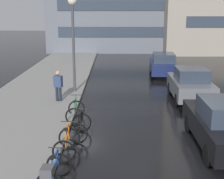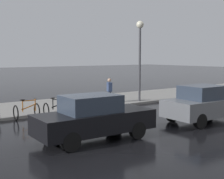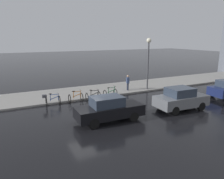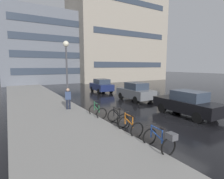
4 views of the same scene
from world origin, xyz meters
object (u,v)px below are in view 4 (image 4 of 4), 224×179
at_px(bicycle_nearest, 161,140).
at_px(car_grey, 135,92).
at_px(streetlamp, 66,60).
at_px(bicycle_second, 130,126).
at_px(car_black, 187,103).
at_px(pedestrian, 68,98).
at_px(bicycle_farthest, 98,111).
at_px(car_navy, 101,86).
at_px(bicycle_third, 118,117).

height_order(bicycle_nearest, car_grey, car_grey).
bearing_deg(streetlamp, bicycle_second, -85.17).
height_order(bicycle_nearest, car_black, car_black).
bearing_deg(pedestrian, bicycle_farthest, -66.10).
height_order(bicycle_farthest, pedestrian, pedestrian).
distance_m(bicycle_nearest, car_navy, 15.39).
bearing_deg(pedestrian, car_black, -39.48).
distance_m(bicycle_nearest, bicycle_farthest, 5.27).
relative_size(bicycle_second, bicycle_third, 0.94).
relative_size(bicycle_nearest, bicycle_second, 1.23).
relative_size(bicycle_farthest, car_navy, 0.29).
height_order(bicycle_farthest, car_grey, car_grey).
relative_size(bicycle_third, streetlamp, 0.23).
distance_m(pedestrian, streetlamp, 3.47).
relative_size(bicycle_nearest, car_grey, 0.34).
bearing_deg(car_black, bicycle_nearest, -152.78).
bearing_deg(car_grey, bicycle_farthest, -150.64).
distance_m(bicycle_nearest, pedestrian, 7.86).
xyz_separation_m(bicycle_nearest, pedestrian, (-1.15, 7.76, 0.44)).
distance_m(car_black, streetlamp, 9.56).
distance_m(bicycle_second, car_black, 5.09).
bearing_deg(pedestrian, car_navy, 47.42).
bearing_deg(car_navy, streetlamp, -139.67).
distance_m(bicycle_second, streetlamp, 8.43).
distance_m(bicycle_second, car_navy, 13.48).
bearing_deg(bicycle_nearest, car_grey, 56.90).
bearing_deg(car_navy, car_black, -89.86).
distance_m(bicycle_nearest, bicycle_third, 3.48).
distance_m(bicycle_farthest, car_grey, 6.33).
relative_size(bicycle_second, streetlamp, 0.21).
bearing_deg(bicycle_second, car_grey, 49.68).
bearing_deg(bicycle_farthest, car_grey, 29.36).
distance_m(car_grey, car_navy, 6.17).
relative_size(bicycle_second, bicycle_farthest, 0.99).
bearing_deg(car_navy, pedestrian, -132.58).
xyz_separation_m(bicycle_nearest, car_black, (5.09, 2.62, 0.32)).
relative_size(bicycle_third, pedestrian, 0.72).
relative_size(bicycle_farthest, car_black, 0.26).
height_order(bicycle_second, bicycle_farthest, bicycle_farthest).
height_order(car_black, streetlamp, streetlamp).
bearing_deg(bicycle_second, bicycle_farthest, 91.88).
height_order(bicycle_second, pedestrian, pedestrian).
xyz_separation_m(car_navy, streetlamp, (-5.66, -4.80, 2.90)).
xyz_separation_m(bicycle_third, pedestrian, (-1.46, 4.29, 0.52)).
xyz_separation_m(car_black, pedestrian, (-6.24, 5.14, 0.12)).
bearing_deg(car_grey, bicycle_third, -136.41).
bearing_deg(car_grey, car_black, -93.61).
xyz_separation_m(bicycle_second, car_navy, (5.00, 12.51, 0.43)).
xyz_separation_m(pedestrian, streetlamp, (0.56, 1.96, 2.80)).
xyz_separation_m(bicycle_third, streetlamp, (-0.90, 6.25, 3.33)).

